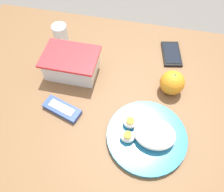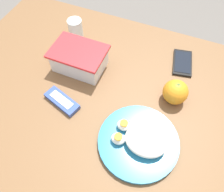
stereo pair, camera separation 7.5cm
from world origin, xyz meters
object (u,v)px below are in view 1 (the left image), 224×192
orange_fruit (172,83)px  drinking_glass (61,34)px  rice_plate (148,135)px  food_container (72,65)px  candy_bar (62,109)px  cell_phone (171,54)px

orange_fruit → drinking_glass: (-0.47, 0.16, -0.00)m
orange_fruit → rice_plate: (-0.06, -0.20, -0.02)m
food_container → orange_fruit: 0.37m
food_container → rice_plate: size_ratio=0.79×
candy_bar → food_container: bearing=94.9°
cell_phone → drinking_glass: drinking_glass is taller
food_container → drinking_glass: bearing=122.7°
candy_bar → drinking_glass: drinking_glass is taller
food_container → orange_fruit: (0.37, -0.01, 0.00)m
food_container → orange_fruit: bearing=-1.2°
food_container → rice_plate: bearing=-34.0°
rice_plate → drinking_glass: drinking_glass is taller
rice_plate → drinking_glass: bearing=138.5°
food_container → orange_fruit: size_ratio=2.30×
orange_fruit → cell_phone: orange_fruit is taller
orange_fruit → drinking_glass: orange_fruit is taller
cell_phone → drinking_glass: size_ratio=1.80×
rice_plate → candy_bar: bearing=172.5°
cell_phone → drinking_glass: (-0.47, -0.02, 0.03)m
rice_plate → cell_phone: 0.39m
orange_fruit → candy_bar: bearing=-155.3°
candy_bar → rice_plate: bearing=-7.5°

